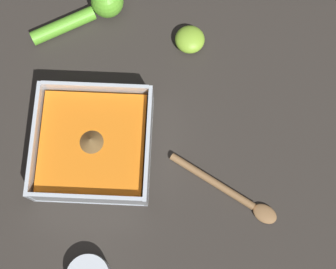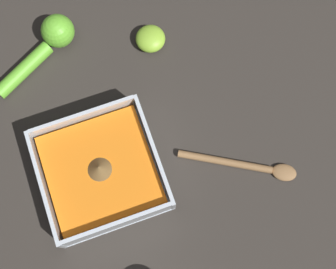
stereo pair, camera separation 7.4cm
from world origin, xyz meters
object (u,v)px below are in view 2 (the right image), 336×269
object	(u,v)px
lemon_squeezer	(48,42)
lemon_half	(150,39)
square_dish	(101,171)
wooden_spoon	(245,165)

from	to	relation	value
lemon_squeezer	lemon_half	bearing A→B (deg)	-44.87
square_dish	wooden_spoon	xyz separation A→B (m)	(0.06, 0.22, -0.02)
square_dish	lemon_squeezer	world-z (taller)	square_dish
square_dish	wooden_spoon	world-z (taller)	square_dish
square_dish	lemon_squeezer	size ratio (longest dim) A/B	1.14
lemon_half	lemon_squeezer	bearing A→B (deg)	-106.09
square_dish	wooden_spoon	bearing A→B (deg)	73.76
lemon_squeezer	wooden_spoon	size ratio (longest dim) A/B	0.90
square_dish	lemon_half	bearing A→B (deg)	142.77
square_dish	lemon_squeezer	xyz separation A→B (m)	(-0.24, -0.02, 0.00)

